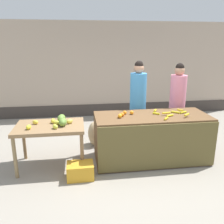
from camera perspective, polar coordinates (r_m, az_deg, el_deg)
The scene contains 11 objects.
ground_plane at distance 4.72m, azimuth 4.77°, elevation -11.36°, with size 24.00×24.00×0.00m, color gray.
market_wall_back at distance 7.36m, azimuth -0.49°, elevation 9.86°, with size 7.79×0.23×2.81m.
fruit_stall_counter at distance 4.61m, azimuth 9.41°, elevation -6.12°, with size 2.12×0.90×0.89m.
side_table_wooden at distance 4.37m, azimuth -14.65°, elevation -4.20°, with size 1.20×0.80×0.79m.
banana_bunch_pile at distance 4.57m, azimuth 14.05°, elevation -0.31°, with size 0.68×0.65×0.07m.
orange_pile at distance 4.36m, azimuth 2.86°, elevation -0.53°, with size 0.33×0.29×0.07m.
mango_papaya_pile at distance 4.33m, azimuth -12.71°, elevation -2.15°, with size 0.80×0.55×0.14m.
vendor_woman_blue_shirt at distance 5.07m, azimuth 6.21°, elevation 1.82°, with size 0.34×0.34×1.84m.
vendor_woman_pink_shirt at distance 5.36m, azimuth 15.34°, elevation 1.79°, with size 0.34×0.34×1.78m.
produce_crate at distance 4.11m, azimuth -7.61°, elevation -13.80°, with size 0.44×0.32×0.26m, color gold.
produce_sack at distance 5.26m, azimuth -4.13°, elevation -5.17°, with size 0.36×0.30×0.53m, color tan.
Camera 1 is at (-0.97, -4.08, 2.17)m, focal length 38.11 mm.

